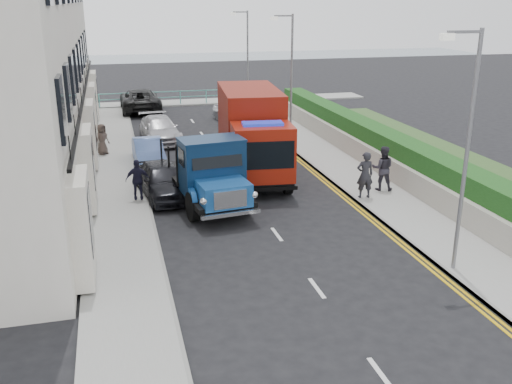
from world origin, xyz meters
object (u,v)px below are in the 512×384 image
Objects in this scene: lamp_far at (246,56)px; parked_car_front at (163,180)px; red_lorry at (252,131)px; bedford_lorry at (211,177)px; lamp_mid at (289,73)px; pedestrian_east_near at (365,175)px; lamp_near at (465,141)px.

lamp_far is 18.90m from parked_car_front.
bedford_lorry is at bearing -117.06° from red_lorry.
red_lorry is (2.65, 4.08, 0.77)m from bedford_lorry.
parked_car_front is at bearing -137.25° from lamp_mid.
red_lorry is 5.02m from parked_car_front.
lamp_mid is at bearing -90.00° from lamp_far.
lamp_far is at bearing 90.00° from lamp_mid.
pedestrian_east_near is (0.22, -19.45, -2.93)m from lamp_far.
red_lorry reaches higher than parked_car_front.
red_lorry reaches higher than pedestrian_east_near.
red_lorry is 5.87m from pedestrian_east_near.
lamp_near reaches higher than parked_car_front.
pedestrian_east_near is at bearing 88.05° from lamp_near.
lamp_near and lamp_far have the same top height.
lamp_far is at bearing -84.27° from pedestrian_east_near.
lamp_mid is at bearing 90.00° from lamp_near.
lamp_mid is 0.93× the size of red_lorry.
pedestrian_east_near is (0.22, -9.45, -2.93)m from lamp_mid.
lamp_far is at bearing 90.00° from lamp_near.
pedestrian_east_near is (7.80, -2.45, 0.34)m from parked_car_front.
pedestrian_east_near reaches higher than parked_car_front.
lamp_mid reaches higher than red_lorry.
pedestrian_east_near is (6.13, -0.54, -0.21)m from bedford_lorry.
red_lorry is at bearing 106.22° from lamp_near.
lamp_near is 12.21m from parked_car_front.
lamp_mid is 1.15× the size of bedford_lorry.
red_lorry is 4.00× the size of pedestrian_east_near.
bedford_lorry is at bearing -56.42° from parked_car_front.
lamp_mid is at bearing 49.35° from bedford_lorry.
bedford_lorry is 2.60m from parked_car_front.
red_lorry is at bearing -123.95° from lamp_mid.
bedford_lorry is at bearing 129.78° from lamp_near.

